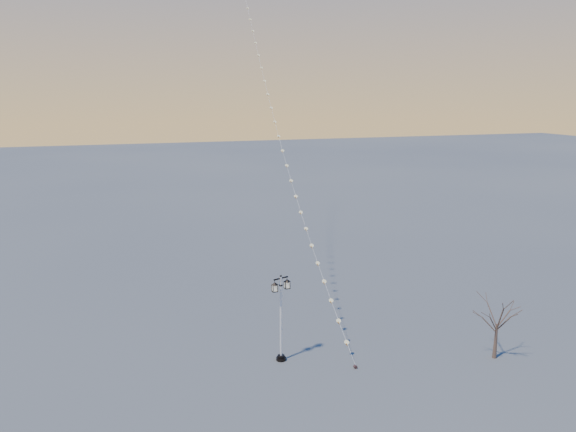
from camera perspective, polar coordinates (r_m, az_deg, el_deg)
name	(u,v)px	position (r m, az deg, el deg)	size (l,w,h in m)	color
ground	(355,377)	(31.05, 6.89, -16.13)	(300.00, 300.00, 0.00)	#555756
street_lamp	(281,314)	(31.32, -0.73, -10.06)	(1.25, 0.72, 5.10)	black
bare_tree	(498,315)	(33.80, 20.85, -9.54)	(2.28, 2.28, 3.78)	brown
kite_train	(279,105)	(47.08, -0.99, 11.35)	(4.00, 39.73, 28.01)	#351F1D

